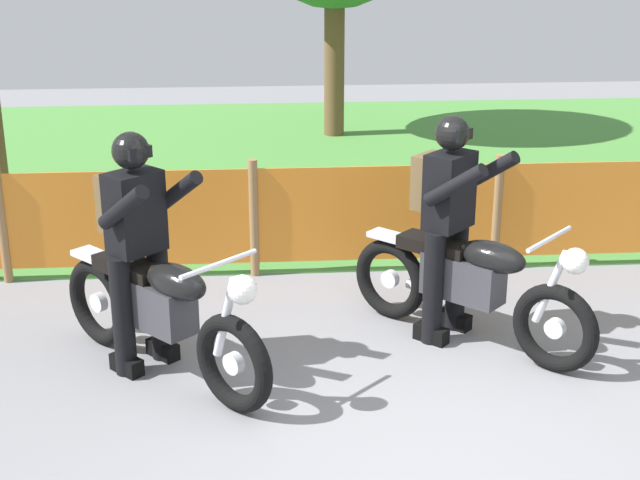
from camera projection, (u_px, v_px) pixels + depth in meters
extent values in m
cube|color=gray|center=(438.00, 456.00, 5.57)|extent=(24.00, 24.00, 0.02)
cube|color=#4C8C3D|center=(337.00, 162.00, 11.84)|extent=(24.00, 7.48, 0.01)
cylinder|color=olive|center=(2.00, 224.00, 7.94)|extent=(0.08, 0.08, 1.05)
cylinder|color=olive|center=(254.00, 218.00, 8.08)|extent=(0.08, 0.08, 1.05)
cylinder|color=olive|center=(497.00, 213.00, 8.23)|extent=(0.08, 0.08, 1.05)
cube|color=orange|center=(129.00, 219.00, 8.00)|extent=(2.05, 0.02, 0.85)
cube|color=orange|center=(376.00, 213.00, 8.15)|extent=(2.05, 0.02, 0.85)
cube|color=orange|center=(615.00, 208.00, 8.30)|extent=(2.05, 0.02, 0.85)
cylinder|color=brown|center=(334.00, 60.00, 12.89)|extent=(0.28, 0.28, 2.12)
torus|color=black|center=(555.00, 328.00, 6.47)|extent=(0.54, 0.53, 0.64)
cylinder|color=silver|center=(555.00, 328.00, 6.47)|extent=(0.14, 0.14, 0.14)
torus|color=black|center=(390.00, 279.00, 7.32)|extent=(0.54, 0.53, 0.64)
cylinder|color=silver|center=(390.00, 279.00, 7.32)|extent=(0.14, 0.14, 0.14)
cube|color=#38383D|center=(463.00, 278.00, 6.87)|extent=(0.60, 0.59, 0.32)
ellipsoid|color=black|center=(492.00, 257.00, 6.65)|extent=(0.54, 0.54, 0.22)
cube|color=black|center=(435.00, 246.00, 6.95)|extent=(0.56, 0.55, 0.10)
cube|color=silver|center=(391.00, 237.00, 7.20)|extent=(0.37, 0.37, 0.04)
cylinder|color=silver|center=(551.00, 287.00, 6.41)|extent=(0.21, 0.20, 0.57)
sphere|color=white|center=(576.00, 261.00, 6.23)|extent=(0.26, 0.26, 0.18)
cylinder|color=silver|center=(549.00, 239.00, 6.32)|extent=(0.44, 0.46, 0.03)
cylinder|color=silver|center=(437.00, 292.00, 7.23)|extent=(0.45, 0.43, 0.07)
torus|color=black|center=(234.00, 363.00, 5.96)|extent=(0.54, 0.56, 0.66)
cylinder|color=silver|center=(234.00, 363.00, 5.96)|extent=(0.15, 0.15, 0.14)
torus|color=black|center=(99.00, 302.00, 6.87)|extent=(0.54, 0.56, 0.66)
cylinder|color=silver|center=(99.00, 302.00, 6.87)|extent=(0.15, 0.15, 0.14)
cube|color=#38383D|center=(155.00, 304.00, 6.38)|extent=(0.61, 0.62, 0.33)
ellipsoid|color=black|center=(176.00, 282.00, 6.16)|extent=(0.55, 0.56, 0.23)
cube|color=black|center=(130.00, 267.00, 6.48)|extent=(0.57, 0.58, 0.10)
cube|color=silver|center=(95.00, 256.00, 6.75)|extent=(0.38, 0.38, 0.04)
cylinder|color=silver|center=(226.00, 318.00, 5.89)|extent=(0.21, 0.21, 0.59)
sphere|color=white|center=(243.00, 290.00, 5.71)|extent=(0.26, 0.26, 0.19)
cylinder|color=silver|center=(219.00, 264.00, 5.80)|extent=(0.47, 0.45, 0.03)
cylinder|color=silver|center=(146.00, 318.00, 6.77)|extent=(0.45, 0.46, 0.07)
cylinder|color=black|center=(456.00, 276.00, 7.10)|extent=(0.21, 0.21, 0.86)
cube|color=black|center=(454.00, 320.00, 7.22)|extent=(0.26, 0.26, 0.12)
cylinder|color=black|center=(433.00, 288.00, 6.87)|extent=(0.21, 0.21, 0.86)
cube|color=black|center=(431.00, 334.00, 6.99)|extent=(0.26, 0.26, 0.12)
cube|color=black|center=(449.00, 191.00, 6.74)|extent=(0.42, 0.43, 0.56)
cylinder|color=black|center=(488.00, 172.00, 6.75)|extent=(0.42, 0.41, 0.38)
cylinder|color=black|center=(455.00, 185.00, 6.43)|extent=(0.42, 0.41, 0.38)
sphere|color=black|center=(452.00, 133.00, 6.60)|extent=(0.35, 0.35, 0.25)
cube|color=black|center=(464.00, 135.00, 6.54)|extent=(0.15, 0.15, 0.08)
cube|color=brown|center=(430.00, 181.00, 6.83)|extent=(0.31, 0.31, 0.40)
cylinder|color=black|center=(160.00, 302.00, 6.62)|extent=(0.21, 0.21, 0.86)
cube|color=black|center=(163.00, 349.00, 6.75)|extent=(0.26, 0.26, 0.12)
cylinder|color=black|center=(123.00, 316.00, 6.40)|extent=(0.21, 0.21, 0.86)
cube|color=black|center=(127.00, 365.00, 6.52)|extent=(0.26, 0.26, 0.12)
cube|color=black|center=(135.00, 212.00, 6.27)|extent=(0.43, 0.42, 0.56)
cylinder|color=black|center=(177.00, 193.00, 6.27)|extent=(0.41, 0.42, 0.38)
cylinder|color=black|center=(123.00, 208.00, 5.96)|extent=(0.41, 0.42, 0.38)
sphere|color=black|center=(131.00, 151.00, 6.13)|extent=(0.35, 0.35, 0.25)
cube|color=black|center=(140.00, 153.00, 6.06)|extent=(0.15, 0.15, 0.08)
cube|color=brown|center=(119.00, 201.00, 6.36)|extent=(0.31, 0.31, 0.40)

